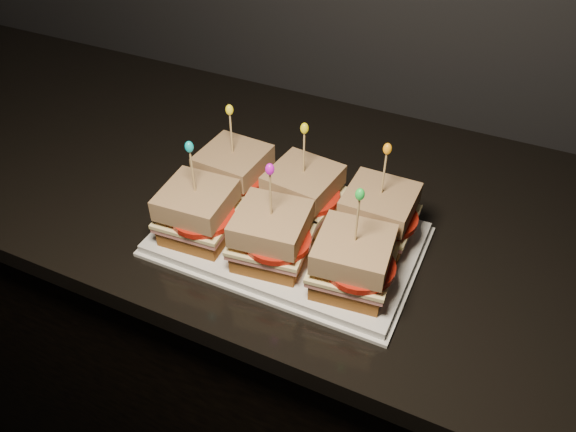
% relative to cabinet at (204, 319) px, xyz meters
% --- Properties ---
extents(cabinet, '(2.41, 0.62, 0.89)m').
position_rel_cabinet_xyz_m(cabinet, '(0.00, 0.00, 0.00)').
color(cabinet, black).
rests_on(cabinet, ground).
extents(granite_slab, '(2.45, 0.66, 0.03)m').
position_rel_cabinet_xyz_m(granite_slab, '(0.00, 0.00, 0.46)').
color(granite_slab, black).
rests_on(granite_slab, cabinet).
extents(platter, '(0.38, 0.24, 0.02)m').
position_rel_cabinet_xyz_m(platter, '(0.29, -0.13, 0.49)').
color(platter, white).
rests_on(platter, granite_slab).
extents(platter_rim, '(0.40, 0.25, 0.01)m').
position_rel_cabinet_xyz_m(platter_rim, '(0.29, -0.13, 0.48)').
color(platter_rim, white).
rests_on(platter_rim, granite_slab).
extents(sandwich_0_bread_bot, '(0.10, 0.10, 0.03)m').
position_rel_cabinet_xyz_m(sandwich_0_bread_bot, '(0.17, -0.08, 0.51)').
color(sandwich_0_bread_bot, '#5A3812').
rests_on(sandwich_0_bread_bot, platter).
extents(sandwich_0_ham, '(0.11, 0.11, 0.01)m').
position_rel_cabinet_xyz_m(sandwich_0_ham, '(0.17, -0.08, 0.53)').
color(sandwich_0_ham, '#CA6561').
rests_on(sandwich_0_ham, sandwich_0_bread_bot).
extents(sandwich_0_cheese, '(0.11, 0.11, 0.01)m').
position_rel_cabinet_xyz_m(sandwich_0_cheese, '(0.17, -0.08, 0.53)').
color(sandwich_0_cheese, '#FAE698').
rests_on(sandwich_0_cheese, sandwich_0_ham).
extents(sandwich_0_tomato, '(0.10, 0.10, 0.01)m').
position_rel_cabinet_xyz_m(sandwich_0_tomato, '(0.18, -0.08, 0.54)').
color(sandwich_0_tomato, '#AE1A0D').
rests_on(sandwich_0_tomato, sandwich_0_cheese).
extents(sandwich_0_bread_top, '(0.10, 0.10, 0.03)m').
position_rel_cabinet_xyz_m(sandwich_0_bread_top, '(0.17, -0.08, 0.56)').
color(sandwich_0_bread_top, '#642F14').
rests_on(sandwich_0_bread_top, sandwich_0_tomato).
extents(sandwich_0_pick, '(0.00, 0.00, 0.09)m').
position_rel_cabinet_xyz_m(sandwich_0_pick, '(0.17, -0.08, 0.61)').
color(sandwich_0_pick, tan).
rests_on(sandwich_0_pick, sandwich_0_bread_top).
extents(sandwich_0_frill, '(0.01, 0.01, 0.02)m').
position_rel_cabinet_xyz_m(sandwich_0_frill, '(0.17, -0.08, 0.65)').
color(sandwich_0_frill, yellow).
rests_on(sandwich_0_frill, sandwich_0_pick).
extents(sandwich_1_bread_bot, '(0.11, 0.11, 0.03)m').
position_rel_cabinet_xyz_m(sandwich_1_bread_bot, '(0.29, -0.08, 0.51)').
color(sandwich_1_bread_bot, '#5A3812').
rests_on(sandwich_1_bread_bot, platter).
extents(sandwich_1_ham, '(0.12, 0.11, 0.01)m').
position_rel_cabinet_xyz_m(sandwich_1_ham, '(0.29, -0.08, 0.53)').
color(sandwich_1_ham, '#CA6561').
rests_on(sandwich_1_ham, sandwich_1_bread_bot).
extents(sandwich_1_cheese, '(0.12, 0.11, 0.01)m').
position_rel_cabinet_xyz_m(sandwich_1_cheese, '(0.29, -0.08, 0.53)').
color(sandwich_1_cheese, '#FAE698').
rests_on(sandwich_1_cheese, sandwich_1_ham).
extents(sandwich_1_tomato, '(0.10, 0.10, 0.01)m').
position_rel_cabinet_xyz_m(sandwich_1_tomato, '(0.30, -0.08, 0.54)').
color(sandwich_1_tomato, '#AE1A0D').
rests_on(sandwich_1_tomato, sandwich_1_cheese).
extents(sandwich_1_bread_top, '(0.11, 0.11, 0.03)m').
position_rel_cabinet_xyz_m(sandwich_1_bread_top, '(0.29, -0.08, 0.56)').
color(sandwich_1_bread_top, '#642F14').
rests_on(sandwich_1_bread_top, sandwich_1_tomato).
extents(sandwich_1_pick, '(0.00, 0.00, 0.09)m').
position_rel_cabinet_xyz_m(sandwich_1_pick, '(0.29, -0.08, 0.61)').
color(sandwich_1_pick, tan).
rests_on(sandwich_1_pick, sandwich_1_bread_top).
extents(sandwich_1_frill, '(0.01, 0.01, 0.02)m').
position_rel_cabinet_xyz_m(sandwich_1_frill, '(0.29, -0.08, 0.65)').
color(sandwich_1_frill, yellow).
rests_on(sandwich_1_frill, sandwich_1_pick).
extents(sandwich_2_bread_bot, '(0.10, 0.10, 0.03)m').
position_rel_cabinet_xyz_m(sandwich_2_bread_bot, '(0.41, -0.08, 0.51)').
color(sandwich_2_bread_bot, '#5A3812').
rests_on(sandwich_2_bread_bot, platter).
extents(sandwich_2_ham, '(0.10, 0.10, 0.01)m').
position_rel_cabinet_xyz_m(sandwich_2_ham, '(0.41, -0.08, 0.53)').
color(sandwich_2_ham, '#CA6561').
rests_on(sandwich_2_ham, sandwich_2_bread_bot).
extents(sandwich_2_cheese, '(0.11, 0.10, 0.01)m').
position_rel_cabinet_xyz_m(sandwich_2_cheese, '(0.41, -0.08, 0.53)').
color(sandwich_2_cheese, '#FAE698').
rests_on(sandwich_2_cheese, sandwich_2_ham).
extents(sandwich_2_tomato, '(0.10, 0.10, 0.01)m').
position_rel_cabinet_xyz_m(sandwich_2_tomato, '(0.42, -0.08, 0.54)').
color(sandwich_2_tomato, '#AE1A0D').
rests_on(sandwich_2_tomato, sandwich_2_cheese).
extents(sandwich_2_bread_top, '(0.10, 0.10, 0.03)m').
position_rel_cabinet_xyz_m(sandwich_2_bread_top, '(0.41, -0.08, 0.56)').
color(sandwich_2_bread_top, '#642F14').
rests_on(sandwich_2_bread_top, sandwich_2_tomato).
extents(sandwich_2_pick, '(0.00, 0.00, 0.09)m').
position_rel_cabinet_xyz_m(sandwich_2_pick, '(0.41, -0.08, 0.61)').
color(sandwich_2_pick, tan).
rests_on(sandwich_2_pick, sandwich_2_bread_top).
extents(sandwich_2_frill, '(0.01, 0.01, 0.02)m').
position_rel_cabinet_xyz_m(sandwich_2_frill, '(0.41, -0.08, 0.65)').
color(sandwich_2_frill, orange).
rests_on(sandwich_2_frill, sandwich_2_pick).
extents(sandwich_3_bread_bot, '(0.10, 0.10, 0.03)m').
position_rel_cabinet_xyz_m(sandwich_3_bread_bot, '(0.17, -0.18, 0.51)').
color(sandwich_3_bread_bot, '#5A3812').
rests_on(sandwich_3_bread_bot, platter).
extents(sandwich_3_ham, '(0.11, 0.11, 0.01)m').
position_rel_cabinet_xyz_m(sandwich_3_ham, '(0.17, -0.18, 0.53)').
color(sandwich_3_ham, '#CA6561').
rests_on(sandwich_3_ham, sandwich_3_bread_bot).
extents(sandwich_3_cheese, '(0.11, 0.11, 0.01)m').
position_rel_cabinet_xyz_m(sandwich_3_cheese, '(0.17, -0.18, 0.53)').
color(sandwich_3_cheese, '#FAE698').
rests_on(sandwich_3_cheese, sandwich_3_ham).
extents(sandwich_3_tomato, '(0.10, 0.10, 0.01)m').
position_rel_cabinet_xyz_m(sandwich_3_tomato, '(0.18, -0.19, 0.54)').
color(sandwich_3_tomato, '#AE1A0D').
rests_on(sandwich_3_tomato, sandwich_3_cheese).
extents(sandwich_3_bread_top, '(0.10, 0.10, 0.03)m').
position_rel_cabinet_xyz_m(sandwich_3_bread_top, '(0.17, -0.18, 0.56)').
color(sandwich_3_bread_top, '#642F14').
rests_on(sandwich_3_bread_top, sandwich_3_tomato).
extents(sandwich_3_pick, '(0.00, 0.00, 0.09)m').
position_rel_cabinet_xyz_m(sandwich_3_pick, '(0.17, -0.18, 0.61)').
color(sandwich_3_pick, tan).
rests_on(sandwich_3_pick, sandwich_3_bread_top).
extents(sandwich_3_frill, '(0.01, 0.01, 0.02)m').
position_rel_cabinet_xyz_m(sandwich_3_frill, '(0.17, -0.18, 0.65)').
color(sandwich_3_frill, '#07ABB2').
rests_on(sandwich_3_frill, sandwich_3_pick).
extents(sandwich_4_bread_bot, '(0.11, 0.11, 0.03)m').
position_rel_cabinet_xyz_m(sandwich_4_bread_bot, '(0.29, -0.18, 0.51)').
color(sandwich_4_bread_bot, '#5A3812').
rests_on(sandwich_4_bread_bot, platter).
extents(sandwich_4_ham, '(0.12, 0.11, 0.01)m').
position_rel_cabinet_xyz_m(sandwich_4_ham, '(0.29, -0.18, 0.53)').
color(sandwich_4_ham, '#CA6561').
rests_on(sandwich_4_ham, sandwich_4_bread_bot).
extents(sandwich_4_cheese, '(0.12, 0.12, 0.01)m').
position_rel_cabinet_xyz_m(sandwich_4_cheese, '(0.29, -0.18, 0.53)').
color(sandwich_4_cheese, '#FAE698').
rests_on(sandwich_4_cheese, sandwich_4_ham).
extents(sandwich_4_tomato, '(0.10, 0.10, 0.01)m').
position_rel_cabinet_xyz_m(sandwich_4_tomato, '(0.30, -0.19, 0.54)').
color(sandwich_4_tomato, '#AE1A0D').
rests_on(sandwich_4_tomato, sandwich_4_cheese).
extents(sandwich_4_bread_top, '(0.11, 0.11, 0.03)m').
position_rel_cabinet_xyz_m(sandwich_4_bread_top, '(0.29, -0.18, 0.56)').
color(sandwich_4_bread_top, '#642F14').
rests_on(sandwich_4_bread_top, sandwich_4_tomato).
extents(sandwich_4_pick, '(0.00, 0.00, 0.09)m').
position_rel_cabinet_xyz_m(sandwich_4_pick, '(0.29, -0.18, 0.61)').
color(sandwich_4_pick, tan).
rests_on(sandwich_4_pick, sandwich_4_bread_top).
extents(sandwich_4_frill, '(0.01, 0.01, 0.02)m').
position_rel_cabinet_xyz_m(sandwich_4_frill, '(0.29, -0.18, 0.65)').
color(sandwich_4_frill, '#CD10CE').
rests_on(sandwich_4_frill, sandwich_4_pick).
extents(sandwich_5_bread_bot, '(0.10, 0.10, 0.03)m').
position_rel_cabinet_xyz_m(sandwich_5_bread_bot, '(0.41, -0.18, 0.51)').
color(sandwich_5_bread_bot, '#5A3812').
rests_on(sandwich_5_bread_bot, platter).
extents(sandwich_5_ham, '(0.11, 0.11, 0.01)m').
position_rel_cabinet_xyz_m(sandwich_5_ham, '(0.41, -0.18, 0.53)').
color(sandwich_5_ham, '#CA6561').
rests_on(sandwich_5_ham, sandwich_5_bread_bot).
extents(sandwich_5_cheese, '(0.12, 0.11, 0.01)m').
position_rel_cabinet_xyz_m(sandwich_5_cheese, '(0.41, -0.18, 0.53)').
color(sandwich_5_cheese, '#FAE698').
rests_on(sandwich_5_cheese, sandwich_5_ham).
extents(sandwich_5_tomato, '(0.10, 0.10, 0.01)m').
position_rel_cabinet_xyz_m(sandwich_5_tomato, '(0.42, -0.19, 0.54)').
color(sandwich_5_tomato, '#AE1A0D').
rests_on(sandwich_5_tomato, sandwich_5_cheese).
extents(sandwich_5_bread_top, '(0.11, 0.11, 0.03)m').
position_rel_cabinet_xyz_m(sandwich_5_bread_top, '(0.41, -0.18, 0.56)').
color(sandwich_5_bread_top, '#642F14').
rests_on(sandwich_5_bread_top, sandwich_5_tomato).
extents(sandwich_5_pick, '(0.00, 0.00, 0.09)m').
position_rel_cabinet_xyz_m(sandwich_5_pick, '(0.41, -0.18, 0.61)').
color(sandwich_5_pick, tan).
rests_on(sandwich_5_pick, sandwich_5_bread_top).
extents(sandwich_5_frill, '(0.01, 0.01, 0.02)m').
position_rel_cabinet_xyz_m(sandwich_5_frill, '(0.41, -0.18, 0.65)').
color(sandwich_5_frill, green).
rests_on(sandwich_5_frill, sandwich_5_pick).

